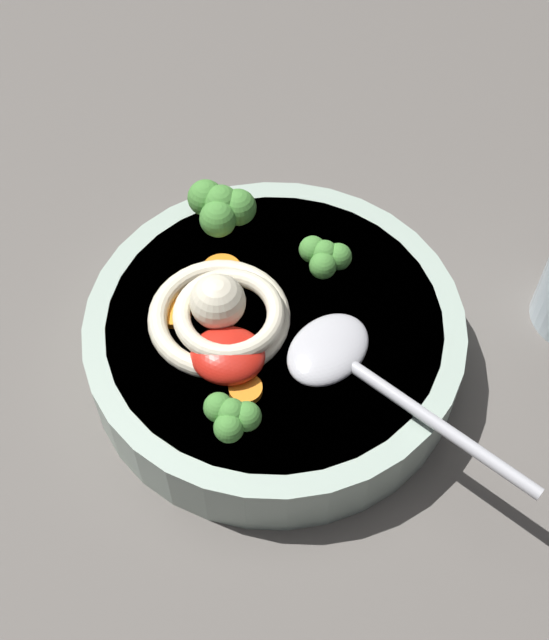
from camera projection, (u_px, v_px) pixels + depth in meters
The scene contains 11 objects.
table_slab at pixel (229, 353), 61.43cm from camera, with size 139.20×139.20×3.84cm, color #5B5651.
soup_bowl at pixel (274, 339), 56.90cm from camera, with size 24.86×24.86×4.62cm.
noodle_pile at pixel (223, 313), 53.85cm from camera, with size 10.07×9.87×4.05cm.
soup_spoon at pixel (346, 362), 52.28cm from camera, with size 16.34×12.10×1.60cm.
chili_sauce_dollop at pixel (228, 355), 52.25cm from camera, with size 4.65×4.18×2.09cm, color red.
broccoli_floret_beside_noodles at pixel (324, 257), 55.90cm from camera, with size 3.55×3.06×2.81cm.
broccoli_floret_right at pixel (221, 207), 57.54cm from camera, with size 4.91×4.23×3.89cm.
broccoli_floret_near_spoon at pixel (231, 416), 49.00cm from camera, with size 3.47×2.99×2.75cm.
carrot_slice_left at pixel (246, 389), 51.78cm from camera, with size 2.08×2.08×0.49cm, color orange.
carrot_slice_center at pixel (222, 272), 56.96cm from camera, with size 2.64×2.64×0.70cm, color orange.
carrot_slice_extra_a at pixel (173, 312), 55.16cm from camera, with size 2.40×2.40×0.50cm, color orange.
Camera 1 is at (7.83, -33.05, 53.27)cm, focal length 47.86 mm.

